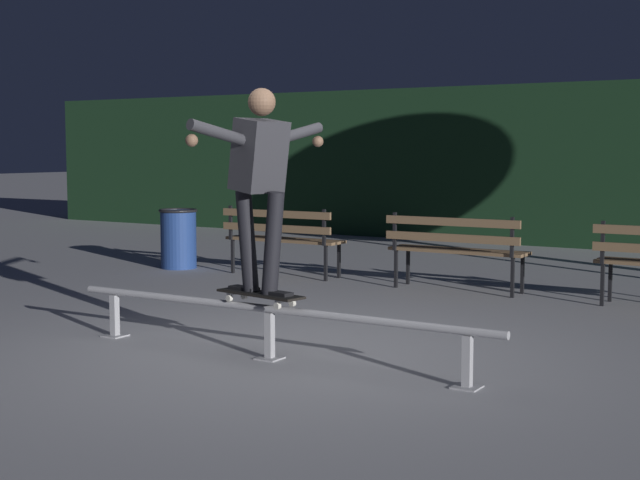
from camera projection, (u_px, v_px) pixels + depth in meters
ground_plane at (284, 354)px, 7.24m from camera, size 90.00×90.00×0.00m
hedge_backdrop at (608, 165)px, 15.11m from camera, size 24.00×1.20×2.68m
grind_rail at (269, 318)px, 7.05m from camera, size 3.83×0.18×0.42m
skateboard at (260, 295)px, 7.07m from camera, size 0.80×0.33×0.09m
skateboarder at (260, 173)px, 6.98m from camera, size 0.63×1.39×1.56m
park_bench_leftmost at (281, 234)px, 11.62m from camera, size 1.60×0.43×0.88m
park_bench_left_center at (455, 244)px, 10.36m from camera, size 1.60×0.43×0.88m
trash_can at (179, 238)px, 12.43m from camera, size 0.52×0.52×0.80m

